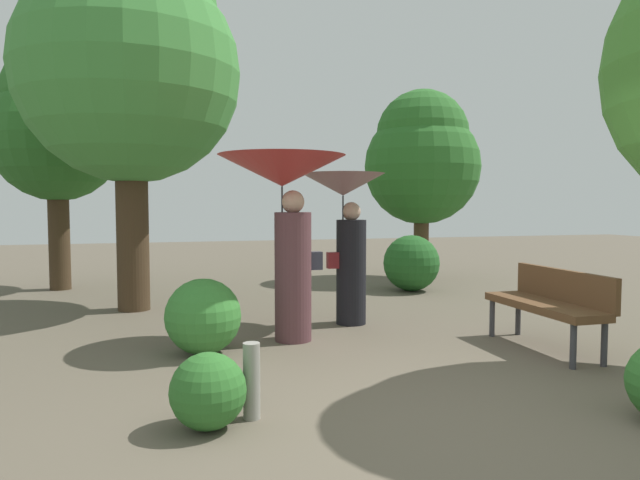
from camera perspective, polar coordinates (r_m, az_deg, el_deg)
The scene contains 11 objects.
ground_plane at distance 4.12m, azimuth 13.04°, elevation -17.95°, with size 40.00×40.00×0.00m, color brown.
person_left at distance 6.20m, azimuth -3.53°, elevation 4.10°, with size 1.39×1.39×2.04m.
person_right at distance 7.08m, azimuth 2.65°, elevation 2.19°, with size 1.04×1.04×1.89m.
park_bench at distance 6.37m, azimuth 22.14°, elevation -5.67°, with size 0.51×1.51×0.83m.
tree_near_left at distance 8.72m, azimuth -18.67°, elevation 17.44°, with size 3.09×3.09×5.47m.
tree_near_right at distance 11.62m, azimuth 10.23°, elevation 8.21°, with size 2.30×2.30×3.79m.
tree_mid_left at distance 11.08m, azimuth -25.02°, elevation 10.40°, with size 2.21×2.21×4.27m.
bush_path_left at distance 4.00m, azimuth -11.19°, elevation -14.69°, with size 0.52×0.52×0.52m, color #2D6B28.
bush_behind_bench at distance 5.87m, azimuth -11.67°, elevation -7.54°, with size 0.77×0.77×0.77m, color #387F33.
bush_far_side at distance 9.99m, azimuth 9.17°, elevation -2.31°, with size 0.98×0.98×0.98m, color #235B23.
path_marker_post at distance 4.13m, azimuth -6.89°, elevation -13.89°, with size 0.12×0.12×0.54m, color gray.
Camera 1 is at (-1.88, -3.35, 1.51)m, focal length 31.81 mm.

